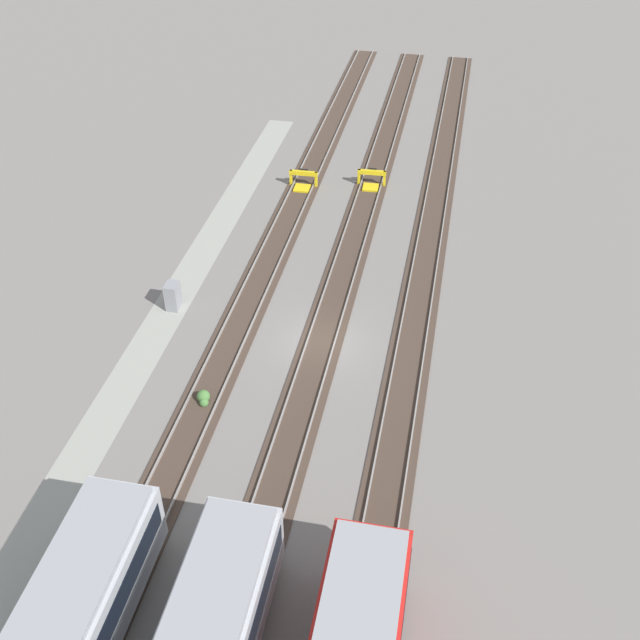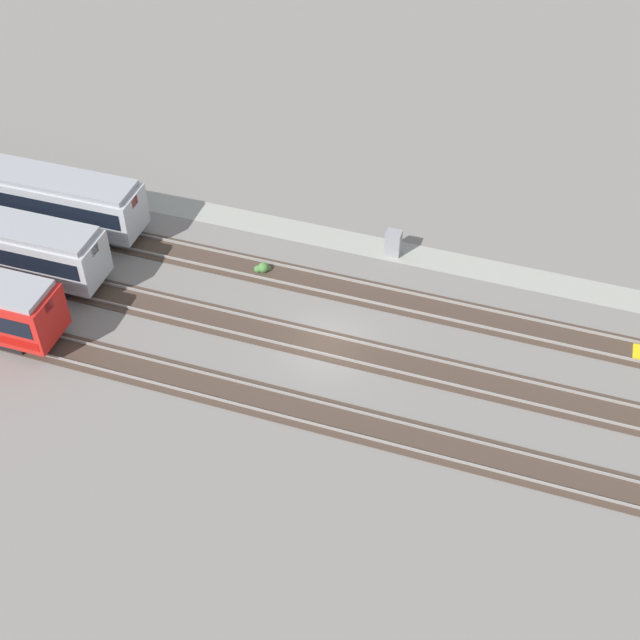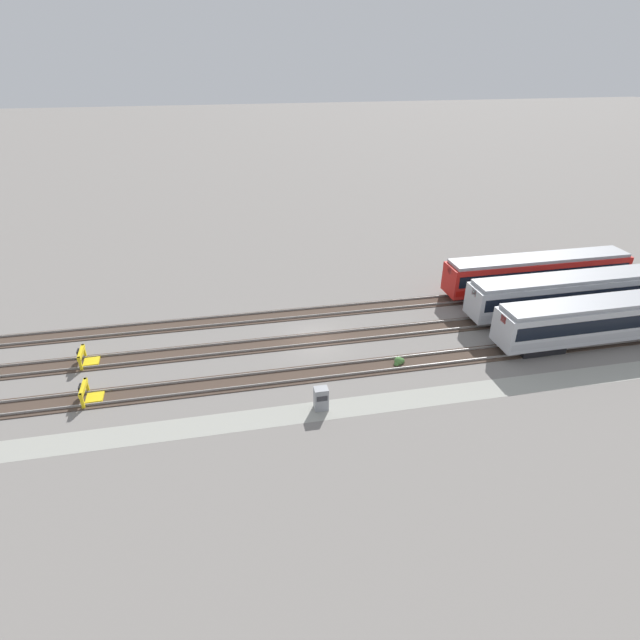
% 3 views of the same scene
% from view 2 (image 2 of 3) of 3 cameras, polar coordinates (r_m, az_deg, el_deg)
% --- Properties ---
extents(ground_plane, '(400.00, 400.00, 0.00)m').
position_cam_2_polar(ground_plane, '(47.26, 0.46, -1.69)').
color(ground_plane, gray).
extents(service_walkway, '(54.00, 2.00, 0.01)m').
position_cam_2_polar(service_walkway, '(53.63, 3.42, 4.70)').
color(service_walkway, '#9E9E93').
rests_on(service_walkway, ground).
extents(rail_track_nearest, '(90.00, 2.23, 0.21)m').
position_cam_2_polar(rail_track_nearest, '(50.49, 2.11, 1.91)').
color(rail_track_nearest, '#47382D').
rests_on(rail_track_nearest, ground).
extents(rail_track_near_inner, '(90.00, 2.24, 0.21)m').
position_cam_2_polar(rail_track_near_inner, '(47.23, 0.47, -1.65)').
color(rail_track_near_inner, '#47382D').
rests_on(rail_track_near_inner, ground).
extents(rail_track_middle, '(90.00, 2.23, 0.21)m').
position_cam_2_polar(rail_track_middle, '(44.22, -1.42, -5.73)').
color(rail_track_middle, '#47382D').
rests_on(rail_track_middle, ground).
extents(subway_car_front_row_centre, '(18.03, 3.06, 3.70)m').
position_cam_2_polar(subway_car_front_row_centre, '(58.10, -19.61, 7.92)').
color(subway_car_front_row_centre, '#B7BABF').
rests_on(subway_car_front_row_centre, ground).
extents(electrical_cabinet, '(0.90, 0.73, 1.60)m').
position_cam_2_polar(electrical_cabinet, '(52.73, 4.72, 4.95)').
color(electrical_cabinet, gray).
rests_on(electrical_cabinet, ground).
extents(weed_clump, '(0.92, 0.70, 0.64)m').
position_cam_2_polar(weed_clump, '(51.74, -3.69, 3.34)').
color(weed_clump, '#4C7F3D').
rests_on(weed_clump, ground).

